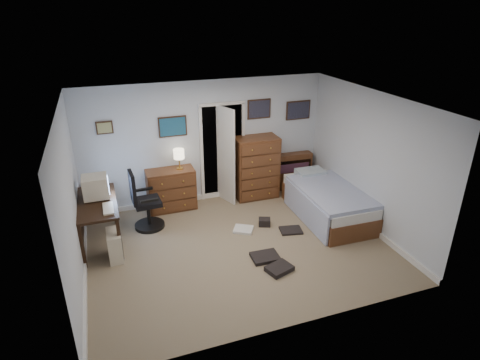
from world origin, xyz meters
The scene contains 15 objects.
floor centered at (0.00, 0.00, -0.01)m, with size 5.00×4.00×0.02m, color #87745D.
computer_desk centered at (-2.30, 0.88, 0.62)m, with size 0.66×1.41×0.81m.
crt_monitor centered at (-2.18, 1.03, 1.01)m, with size 0.42×0.39×0.39m.
keyboard centered at (-2.02, 0.53, 0.82)m, with size 0.16×0.43×0.03m, color beige.
pc_tower centered at (-2.00, 0.33, 0.24)m, with size 0.23×0.45×0.49m.
office_chair centered at (-1.41, 1.16, 0.44)m, with size 0.58×0.58×1.14m.
media_stack centered at (-2.32, 1.92, 0.37)m, with size 0.15×0.15×0.75m, color maroon.
low_dresser centered at (-0.80, 1.77, 0.42)m, with size 0.94×0.47×0.84m, color brown.
table_lamp centered at (-0.60, 1.78, 1.14)m, with size 0.21×0.21×0.41m.
doorway centered at (0.35, 2.27, 1.00)m, with size 0.96×1.12×2.05m.
tall_dresser centered at (1.01, 1.75, 0.66)m, with size 0.90×0.53×1.32m, color brown.
headboard_bookcase centered at (1.91, 1.86, 0.43)m, with size 0.91×0.27×0.81m.
bed centered at (1.98, 0.44, 0.32)m, with size 1.15×2.08×0.67m.
wall_posters centered at (0.57, 1.98, 1.75)m, with size 4.38×0.04×0.60m.
floor_clutter centered at (0.49, -0.21, 0.04)m, with size 1.26×1.74×0.14m.
Camera 1 is at (-1.92, -5.54, 3.83)m, focal length 30.00 mm.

